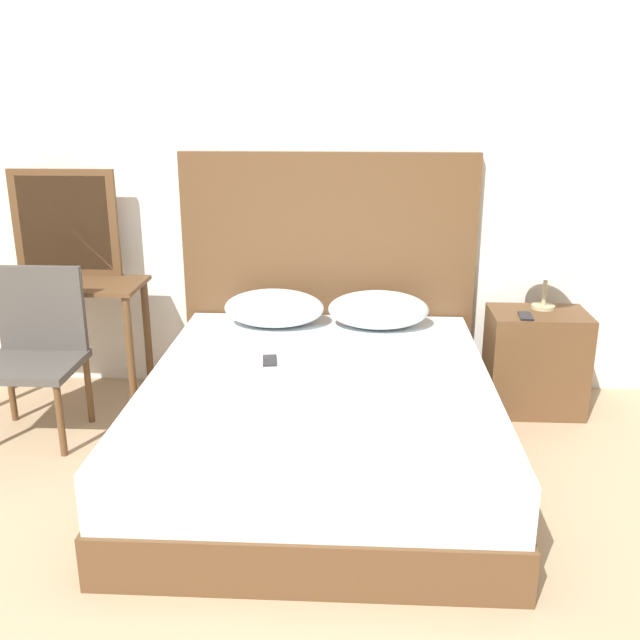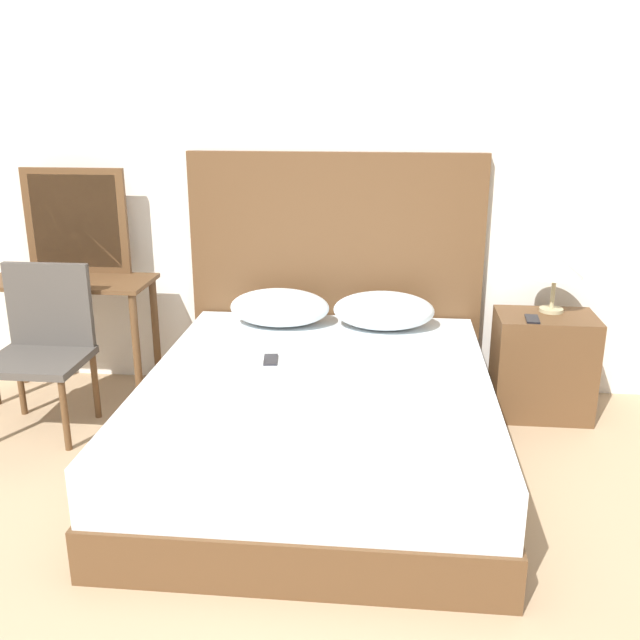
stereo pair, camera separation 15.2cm
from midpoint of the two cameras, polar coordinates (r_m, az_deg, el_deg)
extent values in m
cube|color=white|center=(4.30, 1.48, 11.96)|extent=(10.00, 0.06, 2.70)
cube|color=brown|center=(3.59, 1.07, -9.96)|extent=(1.68, 2.00, 0.23)
cube|color=silver|center=(3.48, 1.09, -6.43)|extent=(1.64, 1.96, 0.25)
cube|color=brown|center=(4.33, 2.22, 3.64)|extent=(1.76, 0.05, 1.46)
ellipsoid|color=silver|center=(4.14, -2.20, 1.00)|extent=(0.58, 0.38, 0.21)
ellipsoid|color=silver|center=(4.11, 6.18, 0.76)|extent=(0.58, 0.38, 0.21)
cube|color=#232328|center=(3.62, -2.77, -3.19)|extent=(0.09, 0.16, 0.01)
cube|color=brown|center=(4.29, 18.34, -3.45)|extent=(0.55, 0.37, 0.60)
cylinder|color=tan|center=(4.27, 18.98, 0.77)|extent=(0.13, 0.13, 0.02)
cylinder|color=tan|center=(4.24, 19.12, 2.10)|extent=(0.02, 0.02, 0.19)
cone|color=beige|center=(4.21, 19.33, 4.12)|extent=(0.30, 0.30, 0.12)
cube|color=black|center=(4.09, 17.64, 0.08)|extent=(0.08, 0.16, 0.01)
cube|color=brown|center=(4.41, -18.56, 2.92)|extent=(0.97, 0.43, 0.02)
cylinder|color=brown|center=(4.20, -13.45, -2.63)|extent=(0.04, 0.04, 0.71)
cylinder|color=brown|center=(4.85, -22.13, -0.72)|extent=(0.04, 0.04, 0.71)
cylinder|color=brown|center=(4.51, -12.06, -1.12)|extent=(0.04, 0.04, 0.71)
cube|color=brown|center=(4.51, -18.01, 7.54)|extent=(0.63, 0.03, 0.63)
cube|color=#B2BCC6|center=(4.50, -18.06, 7.52)|extent=(0.53, 0.01, 0.55)
cube|color=#4C4742|center=(4.08, -20.73, -3.11)|extent=(0.51, 0.45, 0.04)
cube|color=#4C4742|center=(4.18, -19.89, 1.16)|extent=(0.48, 0.04, 0.47)
cylinder|color=brown|center=(3.91, -18.68, -7.26)|extent=(0.04, 0.04, 0.39)
cylinder|color=brown|center=(4.42, -21.93, -4.67)|extent=(0.04, 0.04, 0.39)
cylinder|color=brown|center=(4.24, -16.55, -5.06)|extent=(0.04, 0.04, 0.39)
camera|label=1|loc=(0.08, -88.74, 0.40)|focal=40.00mm
camera|label=2|loc=(0.08, 91.26, -0.40)|focal=40.00mm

